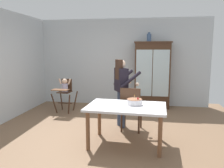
# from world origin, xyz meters

# --- Properties ---
(ground_plane) EXTENTS (6.24, 6.24, 0.00)m
(ground_plane) POSITION_xyz_m (0.00, 0.00, 0.00)
(ground_plane) COLOR brown
(wall_back) EXTENTS (5.32, 0.06, 2.70)m
(wall_back) POSITION_xyz_m (0.00, 2.63, 1.35)
(wall_back) COLOR silver
(wall_back) RESTS_ON ground_plane
(china_cabinet) EXTENTS (1.09, 0.48, 1.98)m
(china_cabinet) POSITION_xyz_m (0.93, 2.37, 1.00)
(china_cabinet) COLOR #422819
(china_cabinet) RESTS_ON ground_plane
(ceramic_vase) EXTENTS (0.13, 0.13, 0.27)m
(ceramic_vase) POSITION_xyz_m (0.81, 2.37, 2.10)
(ceramic_vase) COLOR #3D567F
(ceramic_vase) RESTS_ON china_cabinet
(high_chair_with_toddler) EXTENTS (0.61, 0.71, 0.95)m
(high_chair_with_toddler) POSITION_xyz_m (-1.50, 1.48, 0.65)
(high_chair_with_toddler) COLOR #422819
(high_chair_with_toddler) RESTS_ON ground_plane
(adult_person) EXTENTS (0.66, 0.65, 1.53)m
(adult_person) POSITION_xyz_m (0.21, 0.52, 0.97)
(adult_person) COLOR #3D4C6B
(adult_person) RESTS_ON ground_plane
(dining_table) EXTENTS (1.46, 1.01, 0.74)m
(dining_table) POSITION_xyz_m (0.41, -0.46, 0.64)
(dining_table) COLOR silver
(dining_table) RESTS_ON ground_plane
(birthday_cake) EXTENTS (0.28, 0.28, 0.19)m
(birthday_cake) POSITION_xyz_m (0.55, -0.37, 0.79)
(birthday_cake) COLOR white
(birthday_cake) RESTS_ON dining_table
(dining_chair_far_side) EXTENTS (0.48, 0.48, 0.96)m
(dining_chair_far_side) POSITION_xyz_m (0.45, 0.22, 0.56)
(dining_chair_far_side) COLOR #422819
(dining_chair_far_side) RESTS_ON ground_plane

